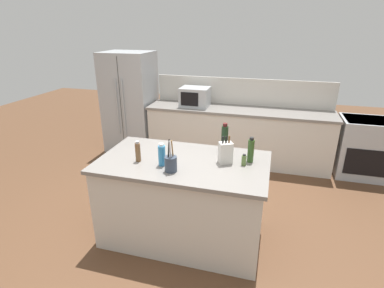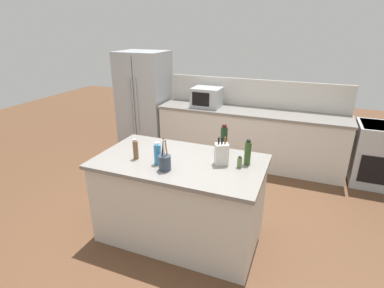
{
  "view_description": "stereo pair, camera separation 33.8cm",
  "coord_description": "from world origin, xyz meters",
  "px_view_note": "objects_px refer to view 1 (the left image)",
  "views": [
    {
      "loc": [
        0.85,
        -2.69,
        2.25
      ],
      "look_at": [
        0.0,
        0.35,
        0.99
      ],
      "focal_mm": 28.0,
      "sensor_mm": 36.0,
      "label": 1
    },
    {
      "loc": [
        1.17,
        -2.58,
        2.25
      ],
      "look_at": [
        0.0,
        0.35,
        0.99
      ],
      "focal_mm": 28.0,
      "sensor_mm": 36.0,
      "label": 2
    }
  ],
  "objects_px": {
    "utensil_crock": "(171,163)",
    "wine_bottle": "(225,138)",
    "range_oven": "(363,147)",
    "knife_block": "(226,153)",
    "dish_soap_bottle": "(162,155)",
    "olive_oil_bottle": "(251,150)",
    "microwave": "(195,97)",
    "pepper_grinder": "(138,152)",
    "spice_jar_oregano": "(244,160)",
    "refrigerator": "(130,102)"
  },
  "relations": [
    {
      "from": "knife_block",
      "to": "spice_jar_oregano",
      "type": "distance_m",
      "value": 0.2
    },
    {
      "from": "olive_oil_bottle",
      "to": "dish_soap_bottle",
      "type": "bearing_deg",
      "value": -159.12
    },
    {
      "from": "spice_jar_oregano",
      "to": "wine_bottle",
      "type": "height_order",
      "value": "wine_bottle"
    },
    {
      "from": "utensil_crock",
      "to": "wine_bottle",
      "type": "xyz_separation_m",
      "value": [
        0.41,
        0.62,
        0.07
      ]
    },
    {
      "from": "range_oven",
      "to": "olive_oil_bottle",
      "type": "xyz_separation_m",
      "value": [
        -1.6,
        -2.04,
        0.6
      ]
    },
    {
      "from": "utensil_crock",
      "to": "knife_block",
      "type": "bearing_deg",
      "value": 34.37
    },
    {
      "from": "refrigerator",
      "to": "spice_jar_oregano",
      "type": "distance_m",
      "value": 3.21
    },
    {
      "from": "microwave",
      "to": "wine_bottle",
      "type": "bearing_deg",
      "value": -65.64
    },
    {
      "from": "knife_block",
      "to": "dish_soap_bottle",
      "type": "relative_size",
      "value": 1.24
    },
    {
      "from": "knife_block",
      "to": "dish_soap_bottle",
      "type": "bearing_deg",
      "value": 172.48
    },
    {
      "from": "refrigerator",
      "to": "utensil_crock",
      "type": "distance_m",
      "value": 3.02
    },
    {
      "from": "microwave",
      "to": "olive_oil_bottle",
      "type": "relative_size",
      "value": 1.82
    },
    {
      "from": "wine_bottle",
      "to": "knife_block",
      "type": "bearing_deg",
      "value": -78.13
    },
    {
      "from": "wine_bottle",
      "to": "pepper_grinder",
      "type": "bearing_deg",
      "value": -148.66
    },
    {
      "from": "range_oven",
      "to": "olive_oil_bottle",
      "type": "relative_size",
      "value": 3.46
    },
    {
      "from": "wine_bottle",
      "to": "refrigerator",
      "type": "bearing_deg",
      "value": 137.9
    },
    {
      "from": "spice_jar_oregano",
      "to": "pepper_grinder",
      "type": "relative_size",
      "value": 0.54
    },
    {
      "from": "range_oven",
      "to": "pepper_grinder",
      "type": "height_order",
      "value": "pepper_grinder"
    },
    {
      "from": "refrigerator",
      "to": "range_oven",
      "type": "distance_m",
      "value": 4.02
    },
    {
      "from": "utensil_crock",
      "to": "olive_oil_bottle",
      "type": "xyz_separation_m",
      "value": [
        0.71,
        0.42,
        0.04
      ]
    },
    {
      "from": "spice_jar_oregano",
      "to": "dish_soap_bottle",
      "type": "distance_m",
      "value": 0.82
    },
    {
      "from": "refrigerator",
      "to": "pepper_grinder",
      "type": "height_order",
      "value": "refrigerator"
    },
    {
      "from": "knife_block",
      "to": "dish_soap_bottle",
      "type": "height_order",
      "value": "knife_block"
    },
    {
      "from": "spice_jar_oregano",
      "to": "dish_soap_bottle",
      "type": "bearing_deg",
      "value": -164.25
    },
    {
      "from": "range_oven",
      "to": "wine_bottle",
      "type": "relative_size",
      "value": 2.82
    },
    {
      "from": "utensil_crock",
      "to": "pepper_grinder",
      "type": "height_order",
      "value": "utensil_crock"
    },
    {
      "from": "refrigerator",
      "to": "knife_block",
      "type": "xyz_separation_m",
      "value": [
        2.15,
        -2.19,
        0.15
      ]
    },
    {
      "from": "range_oven",
      "to": "spice_jar_oregano",
      "type": "distance_m",
      "value": 2.75
    },
    {
      "from": "spice_jar_oregano",
      "to": "olive_oil_bottle",
      "type": "distance_m",
      "value": 0.13
    },
    {
      "from": "dish_soap_bottle",
      "to": "wine_bottle",
      "type": "xyz_separation_m",
      "value": [
        0.54,
        0.52,
        0.04
      ]
    },
    {
      "from": "knife_block",
      "to": "spice_jar_oregano",
      "type": "relative_size",
      "value": 2.47
    },
    {
      "from": "knife_block",
      "to": "utensil_crock",
      "type": "bearing_deg",
      "value": -173.71
    },
    {
      "from": "spice_jar_oregano",
      "to": "pepper_grinder",
      "type": "xyz_separation_m",
      "value": [
        -1.06,
        -0.19,
        0.05
      ]
    },
    {
      "from": "pepper_grinder",
      "to": "spice_jar_oregano",
      "type": "bearing_deg",
      "value": 10.42
    },
    {
      "from": "microwave",
      "to": "pepper_grinder",
      "type": "height_order",
      "value": "microwave"
    },
    {
      "from": "utensil_crock",
      "to": "pepper_grinder",
      "type": "relative_size",
      "value": 1.46
    },
    {
      "from": "range_oven",
      "to": "utensil_crock",
      "type": "height_order",
      "value": "utensil_crock"
    },
    {
      "from": "spice_jar_oregano",
      "to": "olive_oil_bottle",
      "type": "xyz_separation_m",
      "value": [
        0.05,
        0.1,
        0.07
      ]
    },
    {
      "from": "knife_block",
      "to": "range_oven",
      "type": "bearing_deg",
      "value": 21.16
    },
    {
      "from": "dish_soap_bottle",
      "to": "spice_jar_oregano",
      "type": "bearing_deg",
      "value": 15.75
    },
    {
      "from": "range_oven",
      "to": "refrigerator",
      "type": "bearing_deg",
      "value": 179.26
    },
    {
      "from": "microwave",
      "to": "dish_soap_bottle",
      "type": "distance_m",
      "value": 2.38
    },
    {
      "from": "knife_block",
      "to": "olive_oil_bottle",
      "type": "bearing_deg",
      "value": -6.4
    },
    {
      "from": "range_oven",
      "to": "pepper_grinder",
      "type": "xyz_separation_m",
      "value": [
        -2.71,
        -2.33,
        0.58
      ]
    },
    {
      "from": "refrigerator",
      "to": "dish_soap_bottle",
      "type": "relative_size",
      "value": 7.8
    },
    {
      "from": "utensil_crock",
      "to": "microwave",
      "type": "bearing_deg",
      "value": 99.78
    },
    {
      "from": "range_oven",
      "to": "microwave",
      "type": "xyz_separation_m",
      "value": [
        -2.74,
        0.0,
        0.63
      ]
    },
    {
      "from": "dish_soap_bottle",
      "to": "wine_bottle",
      "type": "relative_size",
      "value": 0.71
    },
    {
      "from": "range_oven",
      "to": "knife_block",
      "type": "xyz_separation_m",
      "value": [
        -1.84,
        -2.14,
        0.59
      ]
    },
    {
      "from": "refrigerator",
      "to": "microwave",
      "type": "height_order",
      "value": "refrigerator"
    }
  ]
}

